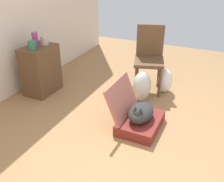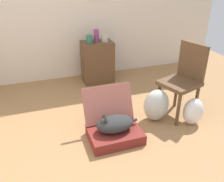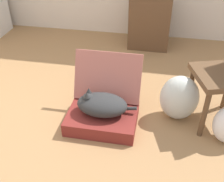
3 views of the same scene
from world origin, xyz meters
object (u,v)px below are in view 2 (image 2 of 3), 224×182
(vase_short, at_px, (105,38))
(chair, at_px, (184,78))
(cat, at_px, (114,124))
(plastic_bag_white, at_px, (156,105))
(vase_tall, at_px, (89,39))
(plastic_bag_clear, at_px, (193,111))
(side_table, at_px, (97,62))
(vase_round, at_px, (96,35))
(suitcase_base, at_px, (115,134))

(vase_short, bearing_deg, chair, -65.41)
(cat, xyz_separation_m, chair, (1.06, 0.26, 0.32))
(plastic_bag_white, relative_size, vase_tall, 3.39)
(plastic_bag_clear, bearing_deg, cat, 179.12)
(plastic_bag_clear, height_order, vase_tall, vase_tall)
(side_table, relative_size, vase_short, 5.62)
(vase_short, bearing_deg, plastic_bag_clear, -68.64)
(vase_tall, height_order, vase_round, vase_round)
(vase_round, height_order, chair, chair)
(plastic_bag_clear, height_order, side_table, side_table)
(cat, bearing_deg, chair, 13.60)
(vase_short, xyz_separation_m, vase_round, (-0.13, 0.05, 0.04))
(suitcase_base, xyz_separation_m, cat, (-0.01, 0.00, 0.16))
(vase_round, bearing_deg, suitcase_base, -99.07)
(cat, relative_size, plastic_bag_clear, 1.43)
(vase_tall, bearing_deg, vase_round, 21.37)
(suitcase_base, height_order, side_table, side_table)
(suitcase_base, xyz_separation_m, chair, (1.05, 0.26, 0.47))
(side_table, distance_m, vase_tall, 0.44)
(cat, distance_m, vase_short, 1.80)
(vase_tall, bearing_deg, plastic_bag_clear, -61.34)
(vase_round, distance_m, chair, 1.68)
(cat, xyz_separation_m, vase_short, (0.41, 1.66, 0.56))
(chair, bearing_deg, vase_tall, -164.85)
(suitcase_base, distance_m, plastic_bag_white, 0.71)
(chair, bearing_deg, vase_short, -173.00)
(side_table, height_order, chair, chair)
(chair, bearing_deg, side_table, -169.19)
(plastic_bag_white, bearing_deg, side_table, 104.56)
(vase_round, bearing_deg, chair, -62.05)
(plastic_bag_white, xyz_separation_m, vase_short, (-0.25, 1.44, 0.56))
(vase_tall, relative_size, vase_short, 1.01)
(cat, height_order, chair, chair)
(suitcase_base, bearing_deg, vase_round, 80.93)
(vase_short, bearing_deg, suitcase_base, -103.69)
(vase_round, bearing_deg, cat, -99.31)
(cat, bearing_deg, vase_short, 76.07)
(plastic_bag_clear, distance_m, vase_tall, 2.01)
(plastic_bag_clear, bearing_deg, vase_round, 114.45)
(side_table, bearing_deg, vase_round, 90.00)
(plastic_bag_white, bearing_deg, vase_round, 104.30)
(cat, height_order, vase_short, vase_short)
(plastic_bag_clear, bearing_deg, vase_short, 111.36)
(suitcase_base, relative_size, chair, 0.62)
(cat, relative_size, vase_round, 2.54)
(side_table, distance_m, vase_short, 0.44)
(suitcase_base, bearing_deg, plastic_bag_clear, -0.87)
(vase_tall, distance_m, vase_short, 0.26)
(vase_short, bearing_deg, vase_round, 157.75)
(cat, bearing_deg, plastic_bag_white, 18.36)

